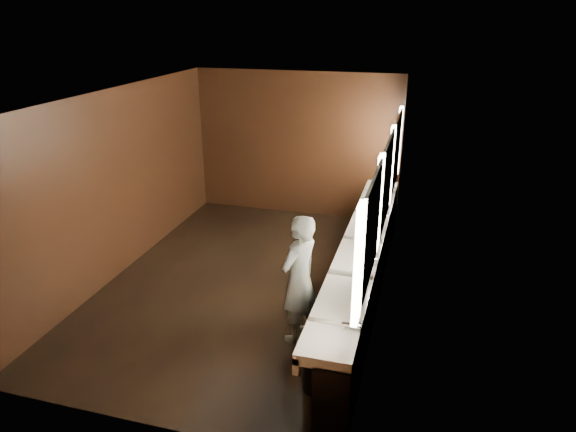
# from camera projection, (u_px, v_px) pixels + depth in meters

# --- Properties ---
(floor) EXTENTS (6.00, 6.00, 0.00)m
(floor) POSITION_uv_depth(u_px,v_px,m) (246.00, 281.00, 7.80)
(floor) COLOR black
(floor) RESTS_ON ground
(ceiling) EXTENTS (4.00, 6.00, 0.02)m
(ceiling) POSITION_uv_depth(u_px,v_px,m) (240.00, 95.00, 6.75)
(ceiling) COLOR #2D2D2B
(ceiling) RESTS_ON wall_back
(wall_back) EXTENTS (4.00, 0.02, 2.80)m
(wall_back) POSITION_uv_depth(u_px,v_px,m) (297.00, 145.00, 9.96)
(wall_back) COLOR black
(wall_back) RESTS_ON floor
(wall_front) EXTENTS (4.00, 0.02, 2.80)m
(wall_front) POSITION_uv_depth(u_px,v_px,m) (128.00, 302.00, 4.59)
(wall_front) COLOR black
(wall_front) RESTS_ON floor
(wall_left) EXTENTS (0.02, 6.00, 2.80)m
(wall_left) POSITION_uv_depth(u_px,v_px,m) (119.00, 183.00, 7.77)
(wall_left) COLOR black
(wall_left) RESTS_ON floor
(wall_right) EXTENTS (0.02, 6.00, 2.80)m
(wall_right) POSITION_uv_depth(u_px,v_px,m) (386.00, 208.00, 6.78)
(wall_right) COLOR black
(wall_right) RESTS_ON floor
(sink_counter) EXTENTS (0.55, 5.40, 1.01)m
(sink_counter) POSITION_uv_depth(u_px,v_px,m) (366.00, 267.00, 7.17)
(sink_counter) COLOR black
(sink_counter) RESTS_ON floor
(mirror_band) EXTENTS (0.06, 5.03, 1.15)m
(mirror_band) POSITION_uv_depth(u_px,v_px,m) (386.00, 183.00, 6.65)
(mirror_band) COLOR #FEEED0
(mirror_band) RESTS_ON wall_right
(person) EXTENTS (0.60, 0.71, 1.64)m
(person) POSITION_uv_depth(u_px,v_px,m) (299.00, 279.00, 6.18)
(person) COLOR #80A2BF
(person) RESTS_ON floor
(trash_bin) EXTENTS (0.41, 0.41, 0.61)m
(trash_bin) POSITION_uv_depth(u_px,v_px,m) (320.00, 364.00, 5.51)
(trash_bin) COLOR black
(trash_bin) RESTS_ON floor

